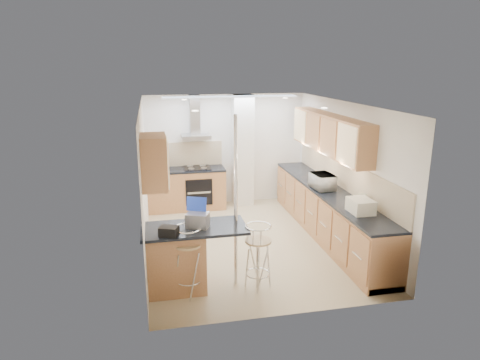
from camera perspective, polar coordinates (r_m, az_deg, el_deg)
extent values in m
plane|color=tan|center=(7.91, 1.19, -8.22)|extent=(4.80, 4.80, 0.00)
cube|color=white|center=(9.80, -1.91, 4.07)|extent=(3.60, 0.04, 2.50)
cube|color=white|center=(5.30, 7.09, -5.93)|extent=(3.60, 0.04, 2.50)
cube|color=white|center=(7.32, -12.62, -0.18)|extent=(0.04, 4.80, 2.50)
cube|color=white|center=(8.09, 13.77, 1.21)|extent=(0.04, 4.80, 2.50)
cube|color=white|center=(7.28, 1.30, 10.12)|extent=(3.60, 4.80, 0.02)
cube|color=#AF7446|center=(8.25, 11.79, 6.07)|extent=(0.34, 3.00, 0.72)
cube|color=#AF7446|center=(5.86, -11.42, 2.39)|extent=(0.34, 0.62, 0.72)
cube|color=beige|center=(8.10, 13.64, 0.73)|extent=(0.03, 4.40, 0.56)
cube|color=beige|center=(9.68, -7.45, 3.39)|extent=(1.70, 0.03, 0.56)
cube|color=white|center=(9.67, 0.34, 3.93)|extent=(0.45, 0.40, 2.50)
cube|color=#ACADB1|center=(9.39, -5.90, 5.80)|extent=(0.62, 0.48, 0.08)
cube|color=#ACADB1|center=(9.47, -6.06, 8.57)|extent=(0.22, 0.20, 0.88)
cylinder|color=silver|center=(6.04, -0.59, -3.13)|extent=(0.05, 0.05, 2.50)
cube|color=black|center=(9.31, -5.47, -1.67)|extent=(0.58, 0.02, 0.58)
cube|color=black|center=(9.48, -5.75, 1.61)|extent=(0.58, 0.50, 0.02)
cube|color=tan|center=(9.04, -1.32, 11.04)|extent=(2.80, 0.35, 0.02)
cube|color=#AF7446|center=(8.20, 11.51, -4.38)|extent=(0.60, 4.40, 0.88)
cube|color=black|center=(8.06, 11.68, -1.30)|extent=(0.63, 4.40, 0.04)
cube|color=#AF7446|center=(9.59, -7.16, -1.28)|extent=(1.70, 0.60, 0.88)
cube|color=black|center=(9.47, -7.25, 1.39)|extent=(1.70, 0.63, 0.04)
cube|color=#AF7446|center=(6.26, -6.01, -10.43)|extent=(1.35, 0.62, 0.90)
cube|color=black|center=(6.07, -6.13, -6.43)|extent=(1.47, 0.72, 0.04)
imported|color=white|center=(7.99, 10.98, -0.20)|extent=(0.39, 0.54, 0.28)
cube|color=#93959A|center=(6.02, -5.66, -5.34)|extent=(0.36, 0.32, 0.21)
cube|color=black|center=(5.79, -9.48, -6.76)|extent=(0.28, 0.25, 0.13)
cylinder|color=white|center=(8.54, 10.92, 0.49)|extent=(0.15, 0.15, 0.19)
cylinder|color=white|center=(8.40, 10.26, 0.20)|extent=(0.12, 0.12, 0.17)
cylinder|color=#B0AF8C|center=(7.23, 16.02, -2.55)|extent=(0.17, 0.17, 0.19)
cylinder|color=white|center=(7.21, 14.65, -2.70)|extent=(0.10, 0.10, 0.14)
cube|color=white|center=(6.88, 15.79, -3.34)|extent=(0.33, 0.41, 0.22)
cylinder|color=#ACADB1|center=(9.48, -10.13, 2.15)|extent=(0.16, 0.16, 0.24)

